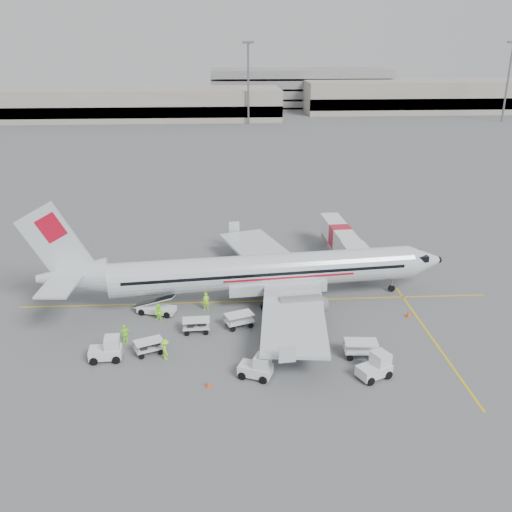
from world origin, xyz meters
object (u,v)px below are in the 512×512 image
at_px(aircraft, 265,250).
at_px(belt_loader, 156,301).
at_px(jet_bridge, 340,243).
at_px(tug_aft, 105,349).
at_px(tug_fore, 374,366).
at_px(tug_mid, 255,366).

xyz_separation_m(aircraft, belt_loader, (-9.90, -2.08, -3.95)).
distance_m(jet_bridge, belt_loader, 22.67).
height_order(aircraft, tug_aft, aircraft).
bearing_deg(aircraft, jet_bridge, 42.26).
distance_m(jet_bridge, tug_aft, 29.87).
bearing_deg(aircraft, tug_fore, -68.61).
distance_m(aircraft, tug_aft, 16.83).
bearing_deg(jet_bridge, aircraft, -134.82).
bearing_deg(tug_fore, aircraft, 91.63).
height_order(jet_bridge, tug_fore, jet_bridge).
xyz_separation_m(aircraft, tug_fore, (6.97, -13.50, -4.21)).
bearing_deg(tug_aft, belt_loader, 63.86).
distance_m(tug_mid, tug_aft, 11.80).
height_order(tug_fore, tug_aft, tug_aft).
bearing_deg(tug_fore, tug_aft, 143.81).
relative_size(belt_loader, tug_aft, 1.81).
distance_m(tug_fore, tug_aft, 20.35).
distance_m(tug_fore, tug_mid, 8.65).
height_order(jet_bridge, tug_mid, jet_bridge).
distance_m(belt_loader, tug_aft, 8.32).
bearing_deg(tug_mid, jet_bridge, 87.04).
height_order(jet_bridge, tug_aft, jet_bridge).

